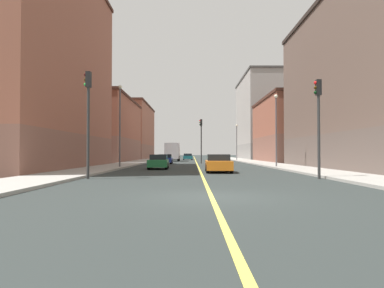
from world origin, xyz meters
The scene contains 21 objects.
ground_plane centered at (0.00, 0.00, 0.00)m, with size 400.00×400.00×0.00m, color #2A302F.
sidewalk_left centered at (8.86, 49.00, 0.07)m, with size 3.73×168.00×0.15m, color #9E9B93.
sidewalk_right centered at (-8.86, 49.00, 0.07)m, with size 3.73×168.00×0.15m, color #9E9B93.
lane_center_stripe centered at (0.00, 49.00, 0.01)m, with size 0.16×154.00×0.01m, color #E5D14C.
building_left_near centered at (15.99, 20.23, 7.67)m, with size 10.82×24.12×15.32m.
building_left_mid centered at (15.99, 45.43, 5.11)m, with size 10.82×19.62×10.21m.
building_left_far centered at (15.99, 69.03, 9.24)m, with size 10.82×23.40×18.47m.
building_right_corner centered at (-15.99, 20.68, 9.77)m, with size 10.82×24.24×19.52m.
building_right_midblock centered at (-15.99, 47.23, 5.26)m, with size 10.82×22.27×10.49m.
building_right_distant centered at (-15.99, 71.75, 6.31)m, with size 10.82×23.93×12.61m.
traffic_light_left_near centered at (6.58, 8.25, 3.70)m, with size 0.40×0.32×5.68m.
traffic_light_right_near centered at (-6.61, 8.25, 3.97)m, with size 0.40×0.32×6.14m.
traffic_light_median_far centered at (0.60, 36.99, 3.92)m, with size 0.40×0.32×6.07m.
street_lamp_left_near centered at (7.59, 22.90, 4.43)m, with size 0.36×0.36×7.06m.
street_lamp_right_near centered at (-7.59, 22.26, 4.86)m, with size 0.36×0.36×7.87m.
street_lamp_left_far centered at (7.59, 53.95, 4.15)m, with size 0.36×0.36×6.53m.
car_green centered at (-3.72, 20.62, 0.65)m, with size 1.86×4.17×1.33m.
car_blue centered at (-4.24, 35.61, 0.62)m, with size 1.91×3.92×1.28m.
car_teal centered at (-1.51, 61.45, 0.63)m, with size 1.98×4.52×1.29m.
car_orange centered at (1.35, 15.06, 0.68)m, with size 1.99×4.31×1.37m.
box_truck centered at (-4.06, 50.18, 1.65)m, with size 2.47×6.79×3.11m.
Camera 1 is at (-0.65, -12.26, 1.50)m, focal length 33.67 mm.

